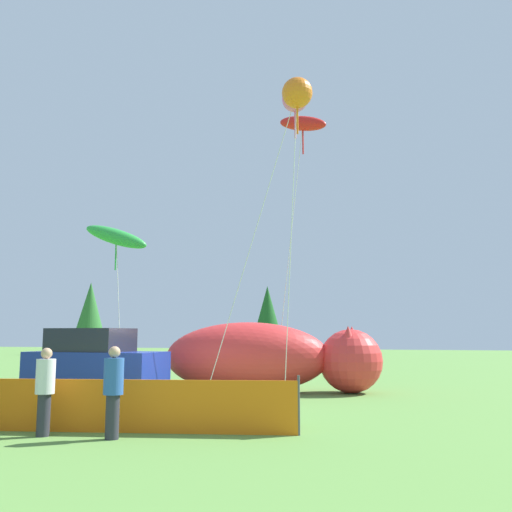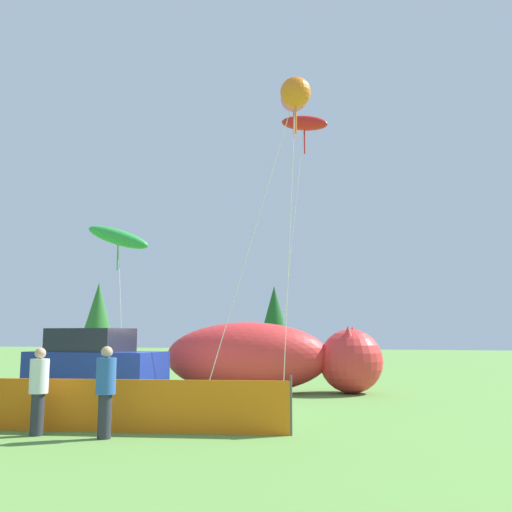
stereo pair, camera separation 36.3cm
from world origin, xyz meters
The scene contains 13 objects.
ground_plane centered at (0.00, 0.00, 0.00)m, with size 120.00×120.00×0.00m, color #609342.
parked_car centered at (-2.77, 1.19, 1.02)m, with size 4.14×2.05×2.10m.
folding_chair centered at (3.66, -1.81, 0.51)m, with size 0.69×0.69×0.87m.
inflatable_cat centered at (1.73, 4.53, 1.07)m, with size 7.28×3.66×2.32m.
safety_fence centered at (-0.01, -3.86, 0.52)m, with size 8.73×1.78×1.13m.
spectator_in_grey_shirt centered at (-0.32, -4.45, 0.91)m, with size 0.36×0.36×1.66m.
spectator_in_blue_shirt centered at (1.09, -4.36, 0.93)m, with size 0.37×0.37×1.70m.
kite_red_lizard centered at (2.25, 7.99, 10.44)m, with size 2.18×1.42×11.03m.
kite_pink_octopus centered at (3.06, 2.74, 9.22)m, with size 3.24×0.83×9.69m.
kite_orange_flower centered at (3.27, 2.13, 9.16)m, with size 1.03×0.93×9.66m.
kite_green_fish centered at (-4.64, 5.40, 5.66)m, with size 2.62×1.51×6.38m.
horizon_tree_east centered at (-24.76, 35.35, 4.31)m, with size 2.94×2.94×7.02m.
horizon_tree_west centered at (-6.63, 35.19, 3.81)m, with size 2.60×2.60×6.21m.
Camera 2 is at (7.04, -13.92, 1.92)m, focal length 40.00 mm.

